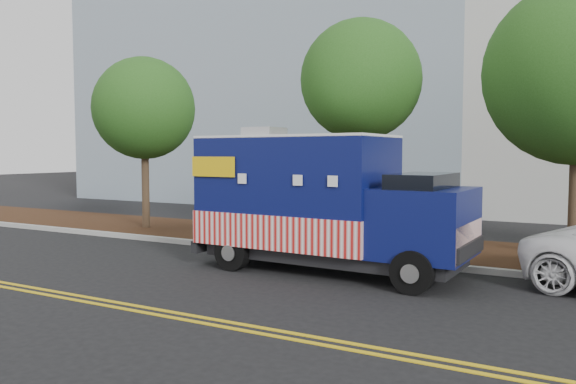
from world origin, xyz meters
The scene contains 9 objects.
ground centered at (0.00, 0.00, 0.00)m, with size 120.00×120.00×0.00m, color black.
curb centered at (0.00, 1.40, 0.07)m, with size 120.00×0.18×0.15m, color #9E9E99.
mulch_strip centered at (0.00, 3.50, 0.07)m, with size 120.00×4.00×0.15m, color #331B0E.
centerline_near centered at (0.00, -4.45, 0.01)m, with size 120.00×0.10×0.01m, color gold.
centerline_far centered at (0.00, -4.70, 0.01)m, with size 120.00×0.10×0.01m, color gold.
tree_a centered at (-6.93, 2.93, 4.29)m, with size 3.52×3.52×6.06m.
tree_b centered at (0.81, 3.58, 4.85)m, with size 3.51×3.51×6.62m.
sign_post centered at (-1.71, 1.55, 1.20)m, with size 0.06×0.06×2.40m, color #473828.
food_truck centered at (1.20, -0.06, 1.53)m, with size 6.51×2.68×3.38m.
Camera 1 is at (6.87, -11.85, 2.76)m, focal length 35.00 mm.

